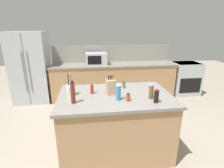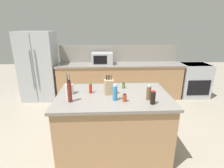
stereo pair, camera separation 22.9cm
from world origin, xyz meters
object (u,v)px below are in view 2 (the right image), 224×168
Objects in this scene: knife_block at (109,87)px; pepper_grinder at (149,93)px; range_oven at (193,80)px; soy_sauce_bottle at (153,98)px; vinegar_bottle at (70,92)px; utensil_crock at (69,89)px; spice_jar_oregano at (123,86)px; spice_jar_paprika at (125,98)px; refrigerator at (39,66)px; hot_sauce_bottle at (90,88)px; dish_soap_bottle at (115,93)px; microwave at (102,58)px.

knife_block is 0.57m from pepper_grinder.
range_oven is 3.21m from soy_sauce_bottle.
soy_sauce_bottle is at bearing -6.47° from vinegar_bottle.
knife_block is 0.91× the size of utensil_crock.
spice_jar_oregano is 0.91m from vinegar_bottle.
utensil_crock is 0.84m from spice_jar_paprika.
knife_block is (1.78, -2.23, 0.16)m from refrigerator.
utensil_crock is 0.85m from spice_jar_oregano.
dish_soap_bottle is at bearing -39.49° from hot_sauce_bottle.
range_oven is 2.96m from spice_jar_oregano.
soy_sauce_bottle is 0.89× the size of pepper_grinder.
refrigerator is 5.56× the size of utensil_crock.
vinegar_bottle reaches higher than knife_block.
utensil_crock reaches higher than hot_sauce_bottle.
soy_sauce_bottle is 0.14m from pepper_grinder.
spice_jar_paprika is 0.15m from dish_soap_bottle.
spice_jar_paprika is 0.57m from hot_sauce_bottle.
range_oven is at bearing 51.45° from pepper_grinder.
knife_block is 2.71× the size of spice_jar_paprika.
spice_jar_paprika is at bearing 164.32° from soy_sauce_bottle.
pepper_grinder is at bearing -75.13° from microwave.
soy_sauce_bottle is at bearing -27.63° from hot_sauce_bottle.
dish_soap_bottle reaches higher than soy_sauce_bottle.
microwave is 1.70× the size of utensil_crock.
refrigerator is 16.67× the size of spice_jar_paprika.
vinegar_bottle is (-0.76, -0.50, 0.10)m from spice_jar_oregano.
spice_jar_oregano is at bearing -79.68° from microwave.
refrigerator is 2.49m from utensil_crock.
dish_soap_bottle reaches higher than pepper_grinder.
hot_sauce_bottle is (-0.47, 0.33, 0.02)m from spice_jar_paprika.
soy_sauce_bottle is 1.19× the size of hot_sauce_bottle.
knife_block is 1.42× the size of pepper_grinder.
pepper_grinder is at bearing -0.37° from dish_soap_bottle.
microwave reaches higher than soy_sauce_bottle.
hot_sauce_bottle is (-0.80, 0.29, -0.02)m from pepper_grinder.
range_oven is at bearing 45.34° from dish_soap_bottle.
microwave is 2.40m from dish_soap_bottle.
range_oven is at bearing 31.88° from knife_block.
refrigerator is 2.85m from knife_block.
range_oven is 4.52× the size of pepper_grinder.
soy_sauce_bottle reaches higher than range_oven.
utensil_crock reaches higher than dish_soap_bottle.
knife_block is at bearing 157.18° from pepper_grinder.
pepper_grinder reaches higher than soy_sauce_bottle.
hot_sauce_bottle is at bearing 144.84° from spice_jar_paprika.
utensil_crock is at bearing 101.92° from vinegar_bottle.
spice_jar_paprika is (-0.04, -0.52, 0.01)m from spice_jar_oregano.
range_oven is 3.87m from vinegar_bottle.
knife_block is 0.34m from spice_jar_paprika.
range_oven is 2.62m from microwave.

